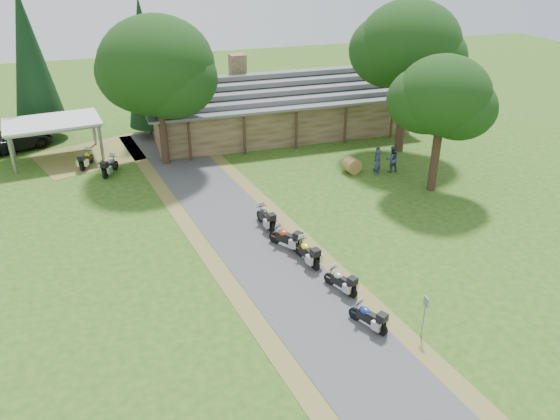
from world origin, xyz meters
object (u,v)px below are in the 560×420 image
object	(u,v)px
motorcycle_row_d	(286,237)
motorcycle_carport_a	(86,158)
lodge	(278,102)
motorcycle_carport_b	(110,165)
motorcycle_row_b	(341,280)
motorcycle_row_c	(307,251)
car_dark_suv	(14,135)
carport	(55,140)
motorcycle_row_e	(266,217)
hay_bale	(352,165)
motorcycle_row_a	(368,316)

from	to	relation	value
motorcycle_row_d	motorcycle_carport_a	world-z (taller)	motorcycle_row_d
lodge	motorcycle_carport_b	bearing A→B (deg)	-158.81
motorcycle_row_b	motorcycle_row_c	bearing A→B (deg)	-11.40
car_dark_suv	lodge	bearing A→B (deg)	-119.25
carport	motorcycle_carport_b	size ratio (longest dim) A/B	3.39
carport	motorcycle_row_c	world-z (taller)	carport
motorcycle_row_e	motorcycle_carport_b	world-z (taller)	motorcycle_carport_b
motorcycle_row_b	hay_bale	bearing A→B (deg)	-50.56
motorcycle_row_e	hay_bale	size ratio (longest dim) A/B	1.79
motorcycle_row_b	carport	bearing A→B (deg)	6.81
carport	motorcycle_row_c	bearing A→B (deg)	-64.20
motorcycle_row_e	motorcycle_row_c	bearing A→B (deg)	-177.05
motorcycle_row_d	motorcycle_row_e	size ratio (longest dim) A/B	1.01
car_dark_suv	motorcycle_row_d	distance (m)	24.98
motorcycle_row_c	motorcycle_row_e	bearing A→B (deg)	0.82
carport	motorcycle_row_b	size ratio (longest dim) A/B	3.74
carport	motorcycle_row_a	size ratio (longest dim) A/B	3.78
carport	motorcycle_row_d	size ratio (longest dim) A/B	3.40
motorcycle_row_a	motorcycle_row_b	xyz separation A→B (m)	(-0.03, 2.72, 0.01)
car_dark_suv	motorcycle_row_e	distance (m)	22.80
carport	motorcycle_row_a	bearing A→B (deg)	-69.25
carport	motorcycle_row_c	xyz separation A→B (m)	(12.19, -18.93, -0.75)
car_dark_suv	hay_bale	distance (m)	25.24
motorcycle_carport_a	motorcycle_row_d	bearing A→B (deg)	-124.40
carport	motorcycle_row_d	distance (m)	20.86
car_dark_suv	motorcycle_row_c	distance (m)	26.64
motorcycle_row_d	car_dark_suv	bearing A→B (deg)	2.01
lodge	motorcycle_row_b	bearing A→B (deg)	-100.76
motorcycle_row_d	hay_bale	distance (m)	11.05
motorcycle_row_a	motorcycle_row_b	world-z (taller)	motorcycle_row_b
motorcycle_carport_b	motorcycle_row_c	bearing A→B (deg)	-121.60
motorcycle_row_a	motorcycle_row_e	world-z (taller)	motorcycle_row_e
motorcycle_carport_b	car_dark_suv	bearing A→B (deg)	69.97
lodge	carport	xyz separation A→B (m)	(-17.08, -0.95, -1.05)
lodge	motorcycle_row_a	world-z (taller)	lodge
lodge	motorcycle_row_a	distance (m)	25.75
lodge	motorcycle_row_d	size ratio (longest dim) A/B	11.28
carport	hay_bale	xyz separation A→B (m)	(19.12, -9.12, -0.87)
motorcycle_carport_a	motorcycle_row_e	bearing A→B (deg)	-120.39
lodge	motorcycle_row_e	size ratio (longest dim) A/B	11.41
motorcycle_row_c	hay_bale	xyz separation A→B (m)	(6.93, 9.82, -0.13)
car_dark_suv	motorcycle_row_c	xyz separation A→B (m)	(15.26, -21.83, -0.48)
motorcycle_row_b	motorcycle_row_c	xyz separation A→B (m)	(-0.60, 2.72, 0.06)
motorcycle_row_b	motorcycle_row_e	distance (m)	7.03
car_dark_suv	motorcycle_row_e	size ratio (longest dim) A/B	3.16
motorcycle_row_a	motorcycle_row_d	size ratio (longest dim) A/B	0.90
car_dark_suv	motorcycle_row_c	size ratio (longest dim) A/B	3.11
motorcycle_row_a	motorcycle_row_e	size ratio (longest dim) A/B	0.91
hay_bale	carport	bearing A→B (deg)	154.51
motorcycle_row_c	motorcycle_carport_b	bearing A→B (deg)	19.78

